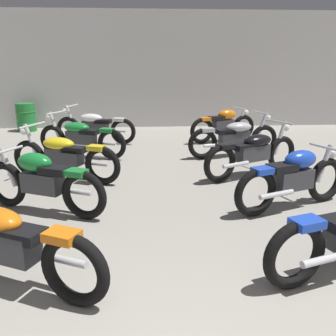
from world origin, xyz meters
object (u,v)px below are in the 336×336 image
at_px(motorcycle_right_row_2, 294,178).
at_px(motorcycle_left_row_4, 81,137).
at_px(motorcycle_left_row_1, 3,242).
at_px(motorcycle_right_row_3, 253,152).
at_px(oil_drum, 26,117).
at_px(motorcycle_right_row_5, 224,124).
at_px(motorcycle_left_row_3, 64,155).
at_px(motorcycle_left_row_2, 42,181).
at_px(motorcycle_left_row_5, 95,126).
at_px(motorcycle_right_row_4, 235,136).

bearing_deg(motorcycle_right_row_2, motorcycle_left_row_4, 137.48).
xyz_separation_m(motorcycle_left_row_1, motorcycle_right_row_3, (3.27, 3.23, 0.00)).
bearing_deg(oil_drum, motorcycle_left_row_1, -74.12).
distance_m(motorcycle_right_row_2, motorcycle_right_row_5, 4.61).
bearing_deg(motorcycle_left_row_3, motorcycle_left_row_2, -89.28).
height_order(motorcycle_left_row_5, motorcycle_right_row_5, motorcycle_left_row_5).
distance_m(motorcycle_left_row_1, motorcycle_left_row_4, 4.88).
bearing_deg(motorcycle_right_row_3, motorcycle_left_row_1, -135.35).
xyz_separation_m(motorcycle_right_row_2, motorcycle_right_row_5, (-0.00, 4.61, 0.00)).
bearing_deg(oil_drum, motorcycle_right_row_4, -32.04).
distance_m(motorcycle_left_row_5, motorcycle_right_row_5, 3.38).
xyz_separation_m(motorcycle_left_row_1, motorcycle_right_row_2, (3.38, 1.66, 0.01)).
xyz_separation_m(motorcycle_left_row_2, motorcycle_right_row_4, (3.40, 2.93, -0.01)).
relative_size(motorcycle_left_row_3, oil_drum, 2.41).
xyz_separation_m(motorcycle_left_row_2, oil_drum, (-2.21, 6.44, -0.03)).
xyz_separation_m(motorcycle_left_row_5, motorcycle_right_row_5, (3.38, -0.03, 0.01)).
bearing_deg(motorcycle_left_row_2, motorcycle_right_row_3, 23.64).
relative_size(motorcycle_left_row_1, motorcycle_left_row_5, 0.95).
xyz_separation_m(motorcycle_left_row_5, motorcycle_right_row_2, (3.38, -4.64, 0.01)).
relative_size(motorcycle_left_row_4, motorcycle_right_row_4, 0.96).
bearing_deg(motorcycle_left_row_1, motorcycle_right_row_5, 61.70).
xyz_separation_m(motorcycle_left_row_3, oil_drum, (-2.19, 4.98, -0.03)).
height_order(motorcycle_left_row_2, motorcycle_left_row_4, motorcycle_left_row_4).
distance_m(motorcycle_left_row_5, oil_drum, 3.00).
xyz_separation_m(motorcycle_right_row_4, oil_drum, (-5.61, 3.51, -0.03)).
distance_m(motorcycle_left_row_1, motorcycle_left_row_3, 3.21).
bearing_deg(motorcycle_left_row_3, motorcycle_right_row_3, 0.42).
relative_size(motorcycle_left_row_3, motorcycle_left_row_5, 0.96).
xyz_separation_m(motorcycle_left_row_2, motorcycle_left_row_4, (-0.00, 3.13, -0.01)).
xyz_separation_m(motorcycle_left_row_1, motorcycle_left_row_2, (-0.12, 1.74, 0.01)).
relative_size(motorcycle_left_row_1, motorcycle_left_row_4, 0.98).
bearing_deg(motorcycle_left_row_1, motorcycle_left_row_5, 90.02).
xyz_separation_m(motorcycle_right_row_3, oil_drum, (-5.60, 4.96, -0.03)).
height_order(motorcycle_right_row_5, oil_drum, motorcycle_right_row_5).
bearing_deg(motorcycle_right_row_2, motorcycle_left_row_1, -153.84).
height_order(motorcycle_left_row_4, motorcycle_right_row_4, same).
distance_m(motorcycle_left_row_2, motorcycle_right_row_3, 3.70).
xyz_separation_m(motorcycle_left_row_1, motorcycle_left_row_4, (-0.12, 4.87, 0.00)).
bearing_deg(motorcycle_left_row_2, motorcycle_left_row_1, -85.98).
height_order(motorcycle_right_row_2, motorcycle_right_row_3, motorcycle_right_row_3).
bearing_deg(motorcycle_left_row_2, motorcycle_left_row_5, 88.49).
bearing_deg(motorcycle_left_row_2, motorcycle_right_row_2, -1.35).
bearing_deg(motorcycle_left_row_2, motorcycle_left_row_3, 90.72).
bearing_deg(motorcycle_right_row_4, motorcycle_left_row_3, -156.70).
bearing_deg(oil_drum, motorcycle_left_row_3, -66.30).
bearing_deg(motorcycle_right_row_2, motorcycle_right_row_3, 94.16).
relative_size(motorcycle_left_row_1, motorcycle_left_row_3, 0.98).
distance_m(motorcycle_left_row_3, motorcycle_right_row_2, 3.84).
xyz_separation_m(motorcycle_left_row_4, motorcycle_right_row_3, (3.39, -1.65, 0.00)).
distance_m(motorcycle_left_row_1, motorcycle_right_row_3, 4.59).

